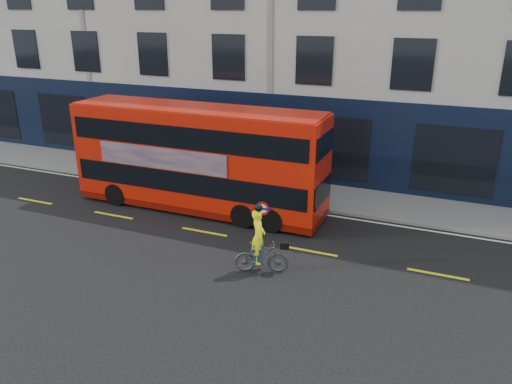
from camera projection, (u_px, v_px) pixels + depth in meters
The scene contains 8 objects.
ground at pixel (183, 249), 16.70m from camera, with size 120.00×120.00×0.00m, color black.
pavement at pixel (257, 187), 22.31m from camera, with size 60.00×3.00×0.12m, color slate.
kerb at pixel (243, 198), 21.01m from camera, with size 60.00×0.12×0.13m, color slate.
building_terrace at pixel (305, 10), 25.30m from camera, with size 50.00×10.07×15.00m.
road_edge_line at pixel (241, 202), 20.77m from camera, with size 58.00×0.10×0.01m, color silver.
lane_dashes at pixel (204, 232), 18.00m from camera, with size 58.00×0.12×0.01m, color yellow, non-canonical shape.
bus at pixel (199, 158), 19.43m from camera, with size 10.18×2.41×4.09m.
cyclist at pixel (260, 249), 15.05m from camera, with size 1.71×1.00×2.24m.
Camera 1 is at (7.97, -12.92, 7.63)m, focal length 35.00 mm.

